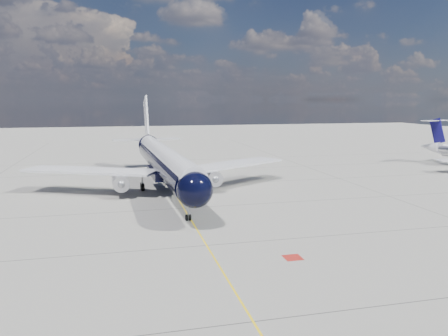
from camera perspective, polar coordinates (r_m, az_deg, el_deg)
The scene contains 4 objects.
ground at distance 76.23m, azimuth -7.46°, elevation -1.64°, with size 320.00×320.00×0.00m, color gray.
taxiway_centerline at distance 71.34m, azimuth -7.02°, elevation -2.35°, with size 0.16×160.00×0.01m, color yellow.
red_marking at distance 39.99m, azimuth 8.97°, elevation -11.48°, with size 1.60×1.60×0.01m, color maroon.
main_airliner at distance 68.13m, azimuth -7.90°, elevation 1.00°, with size 41.93×51.07×14.75m.
Camera 1 is at (-7.83, -44.54, 13.87)m, focal length 35.00 mm.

